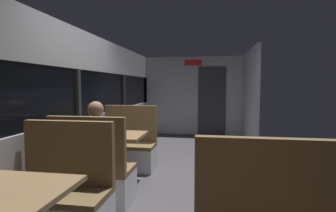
{
  "coord_description": "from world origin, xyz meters",
  "views": [
    {
      "loc": [
        0.53,
        -3.68,
        1.45
      ],
      "look_at": [
        -0.51,
        2.71,
        0.96
      ],
      "focal_mm": 28.35,
      "sensor_mm": 36.0,
      "label": 1
    }
  ],
  "objects_px": {
    "dining_table_mid_window": "(113,141)",
    "bench_mid_window_facing_entry": "(128,150)",
    "bench_mid_window_facing_end": "(93,177)",
    "seated_passenger": "(95,159)",
    "dining_table_near_window": "(4,202)",
    "bench_near_window_facing_entry": "(61,202)"
  },
  "relations": [
    {
      "from": "bench_near_window_facing_entry",
      "to": "dining_table_near_window",
      "type": "bearing_deg",
      "value": -90.0
    },
    {
      "from": "bench_mid_window_facing_end",
      "to": "bench_mid_window_facing_entry",
      "type": "bearing_deg",
      "value": 90.0
    },
    {
      "from": "bench_near_window_facing_entry",
      "to": "seated_passenger",
      "type": "bearing_deg",
      "value": 90.0
    },
    {
      "from": "dining_table_mid_window",
      "to": "bench_mid_window_facing_end",
      "type": "relative_size",
      "value": 0.82
    },
    {
      "from": "bench_near_window_facing_entry",
      "to": "seated_passenger",
      "type": "height_order",
      "value": "seated_passenger"
    },
    {
      "from": "dining_table_mid_window",
      "to": "bench_mid_window_facing_entry",
      "type": "distance_m",
      "value": 0.77
    },
    {
      "from": "dining_table_mid_window",
      "to": "bench_mid_window_facing_entry",
      "type": "xyz_separation_m",
      "value": [
        0.0,
        0.7,
        -0.31
      ]
    },
    {
      "from": "seated_passenger",
      "to": "dining_table_near_window",
      "type": "bearing_deg",
      "value": -90.0
    },
    {
      "from": "bench_near_window_facing_entry",
      "to": "bench_mid_window_facing_end",
      "type": "relative_size",
      "value": 1.0
    },
    {
      "from": "bench_mid_window_facing_end",
      "to": "bench_mid_window_facing_entry",
      "type": "xyz_separation_m",
      "value": [
        0.0,
        1.4,
        0.0
      ]
    },
    {
      "from": "bench_mid_window_facing_entry",
      "to": "seated_passenger",
      "type": "distance_m",
      "value": 1.34
    },
    {
      "from": "bench_near_window_facing_entry",
      "to": "bench_mid_window_facing_entry",
      "type": "height_order",
      "value": "same"
    },
    {
      "from": "bench_near_window_facing_entry",
      "to": "dining_table_mid_window",
      "type": "height_order",
      "value": "bench_near_window_facing_entry"
    },
    {
      "from": "dining_table_near_window",
      "to": "bench_mid_window_facing_end",
      "type": "bearing_deg",
      "value": 90.0
    },
    {
      "from": "dining_table_near_window",
      "to": "dining_table_mid_window",
      "type": "distance_m",
      "value": 2.11
    },
    {
      "from": "dining_table_near_window",
      "to": "bench_mid_window_facing_entry",
      "type": "relative_size",
      "value": 0.82
    },
    {
      "from": "dining_table_near_window",
      "to": "bench_mid_window_facing_end",
      "type": "relative_size",
      "value": 0.82
    },
    {
      "from": "bench_near_window_facing_entry",
      "to": "seated_passenger",
      "type": "xyz_separation_m",
      "value": [
        0.0,
        0.78,
        0.21
      ]
    },
    {
      "from": "dining_table_near_window",
      "to": "bench_near_window_facing_entry",
      "type": "height_order",
      "value": "bench_near_window_facing_entry"
    },
    {
      "from": "bench_mid_window_facing_end",
      "to": "seated_passenger",
      "type": "relative_size",
      "value": 0.87
    },
    {
      "from": "bench_near_window_facing_entry",
      "to": "bench_mid_window_facing_entry",
      "type": "bearing_deg",
      "value": 90.0
    },
    {
      "from": "dining_table_mid_window",
      "to": "bench_mid_window_facing_entry",
      "type": "height_order",
      "value": "bench_mid_window_facing_entry"
    }
  ]
}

